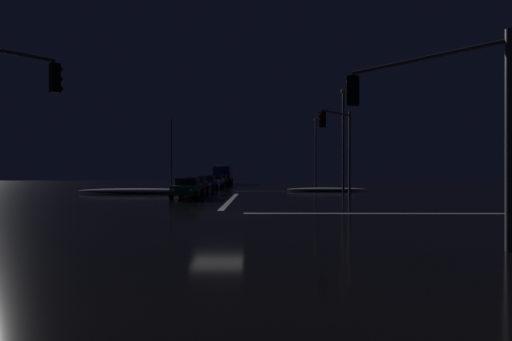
{
  "coord_description": "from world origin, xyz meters",
  "views": [
    {
      "loc": [
        2.09,
        -18.71,
        2.16
      ],
      "look_at": [
        1.81,
        11.93,
        2.15
      ],
      "focal_mm": 26.18,
      "sensor_mm": 36.0,
      "label": 1
    }
  ],
  "objects_px": {
    "box_truck": "(223,173)",
    "traffic_signal_ne": "(339,138)",
    "sedan_black": "(221,180)",
    "streetlamp_left_far": "(171,146)",
    "sedan_red": "(195,185)",
    "sedan_silver": "(215,181)",
    "traffic_signal_se": "(429,106)",
    "streetlamp_right_near": "(343,134)",
    "sedan_green": "(188,188)",
    "sedan_blue": "(207,183)",
    "streetlamp_right_far": "(316,147)"
  },
  "relations": [
    {
      "from": "box_truck",
      "to": "traffic_signal_ne",
      "type": "bearing_deg",
      "value": -71.35
    },
    {
      "from": "sedan_black",
      "to": "streetlamp_left_far",
      "type": "height_order",
      "value": "streetlamp_left_far"
    },
    {
      "from": "sedan_red",
      "to": "sedan_silver",
      "type": "distance_m",
      "value": 13.04
    },
    {
      "from": "box_truck",
      "to": "traffic_signal_se",
      "type": "distance_m",
      "value": 50.24
    },
    {
      "from": "traffic_signal_ne",
      "to": "streetlamp_right_near",
      "type": "bearing_deg",
      "value": 74.63
    },
    {
      "from": "sedan_red",
      "to": "box_truck",
      "type": "relative_size",
      "value": 0.52
    },
    {
      "from": "streetlamp_left_far",
      "to": "sedan_green",
      "type": "bearing_deg",
      "value": -73.21
    },
    {
      "from": "sedan_red",
      "to": "sedan_black",
      "type": "bearing_deg",
      "value": 88.74
    },
    {
      "from": "sedan_green",
      "to": "sedan_red",
      "type": "distance_m",
      "value": 5.5
    },
    {
      "from": "sedan_green",
      "to": "sedan_blue",
      "type": "relative_size",
      "value": 1.0
    },
    {
      "from": "box_truck",
      "to": "streetlamp_left_far",
      "type": "bearing_deg",
      "value": -115.8
    },
    {
      "from": "sedan_blue",
      "to": "sedan_black",
      "type": "relative_size",
      "value": 1.0
    },
    {
      "from": "sedan_blue",
      "to": "sedan_green",
      "type": "bearing_deg",
      "value": -88.95
    },
    {
      "from": "sedan_black",
      "to": "sedan_blue",
      "type": "bearing_deg",
      "value": -91.4
    },
    {
      "from": "traffic_signal_ne",
      "to": "streetlamp_left_far",
      "type": "xyz_separation_m",
      "value": [
        -17.15,
        22.21,
        0.88
      ]
    },
    {
      "from": "traffic_signal_se",
      "to": "traffic_signal_ne",
      "type": "relative_size",
      "value": 0.91
    },
    {
      "from": "box_truck",
      "to": "sedan_blue",
      "type": "bearing_deg",
      "value": -90.05
    },
    {
      "from": "traffic_signal_ne",
      "to": "streetlamp_left_far",
      "type": "height_order",
      "value": "streetlamp_left_far"
    },
    {
      "from": "sedan_silver",
      "to": "sedan_green",
      "type": "bearing_deg",
      "value": -89.93
    },
    {
      "from": "sedan_green",
      "to": "sedan_silver",
      "type": "xyz_separation_m",
      "value": [
        -0.02,
        18.53,
        0.0
      ]
    },
    {
      "from": "streetlamp_right_far",
      "to": "traffic_signal_ne",
      "type": "bearing_deg",
      "value": -94.39
    },
    {
      "from": "sedan_green",
      "to": "traffic_signal_ne",
      "type": "height_order",
      "value": "traffic_signal_ne"
    },
    {
      "from": "streetlamp_left_far",
      "to": "streetlamp_right_near",
      "type": "bearing_deg",
      "value": -40.31
    },
    {
      "from": "sedan_silver",
      "to": "sedan_black",
      "type": "distance_m",
      "value": 5.92
    },
    {
      "from": "sedan_blue",
      "to": "traffic_signal_ne",
      "type": "relative_size",
      "value": 0.67
    },
    {
      "from": "sedan_silver",
      "to": "box_truck",
      "type": "height_order",
      "value": "box_truck"
    },
    {
      "from": "sedan_black",
      "to": "traffic_signal_ne",
      "type": "bearing_deg",
      "value": -67.6
    },
    {
      "from": "sedan_black",
      "to": "streetlamp_right_far",
      "type": "xyz_separation_m",
      "value": [
        12.89,
        -4.92,
        4.37
      ]
    },
    {
      "from": "sedan_green",
      "to": "streetlamp_right_far",
      "type": "distance_m",
      "value": 23.84
    },
    {
      "from": "sedan_black",
      "to": "traffic_signal_se",
      "type": "height_order",
      "value": "traffic_signal_se"
    },
    {
      "from": "sedan_silver",
      "to": "sedan_black",
      "type": "xyz_separation_m",
      "value": [
        0.1,
        5.92,
        0.0
      ]
    },
    {
      "from": "sedan_green",
      "to": "sedan_blue",
      "type": "height_order",
      "value": "same"
    },
    {
      "from": "box_truck",
      "to": "streetlamp_right_near",
      "type": "bearing_deg",
      "value": -64.62
    },
    {
      "from": "box_truck",
      "to": "streetlamp_right_near",
      "type": "xyz_separation_m",
      "value": [
        13.17,
        -27.76,
        3.64
      ]
    },
    {
      "from": "sedan_blue",
      "to": "traffic_signal_se",
      "type": "relative_size",
      "value": 0.73
    },
    {
      "from": "sedan_silver",
      "to": "streetlamp_right_near",
      "type": "distance_m",
      "value": 20.36
    },
    {
      "from": "sedan_black",
      "to": "box_truck",
      "type": "xyz_separation_m",
      "value": [
        -0.28,
        6.84,
        0.91
      ]
    },
    {
      "from": "sedan_blue",
      "to": "sedan_black",
      "type": "distance_m",
      "value": 12.32
    },
    {
      "from": "streetlamp_right_near",
      "to": "sedan_blue",
      "type": "bearing_deg",
      "value": 146.86
    },
    {
      "from": "traffic_signal_se",
      "to": "streetlamp_right_near",
      "type": "relative_size",
      "value": 0.64
    },
    {
      "from": "sedan_green",
      "to": "streetlamp_left_far",
      "type": "bearing_deg",
      "value": 106.79
    },
    {
      "from": "sedan_blue",
      "to": "traffic_signal_ne",
      "type": "bearing_deg",
      "value": -52.23
    },
    {
      "from": "sedan_black",
      "to": "streetlamp_left_far",
      "type": "relative_size",
      "value": 0.47
    },
    {
      "from": "streetlamp_right_near",
      "to": "sedan_black",
      "type": "bearing_deg",
      "value": 121.63
    },
    {
      "from": "box_truck",
      "to": "streetlamp_right_far",
      "type": "relative_size",
      "value": 0.92
    },
    {
      "from": "sedan_black",
      "to": "traffic_signal_se",
      "type": "xyz_separation_m",
      "value": [
        10.73,
        -42.12,
        3.33
      ]
    },
    {
      "from": "sedan_silver",
      "to": "traffic_signal_ne",
      "type": "height_order",
      "value": "traffic_signal_ne"
    },
    {
      "from": "sedan_blue",
      "to": "traffic_signal_ne",
      "type": "height_order",
      "value": "traffic_signal_ne"
    },
    {
      "from": "sedan_red",
      "to": "sedan_blue",
      "type": "relative_size",
      "value": 1.0
    },
    {
      "from": "sedan_silver",
      "to": "box_truck",
      "type": "relative_size",
      "value": 0.52
    }
  ]
}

